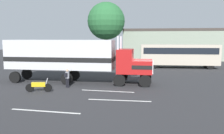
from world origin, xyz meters
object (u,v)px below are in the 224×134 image
object	(u,v)px
person_bystander	(67,77)
motorcycle	(39,86)
tree_left	(106,21)
semi_truck	(71,57)
parked_bus	(179,54)
parked_car	(67,61)

from	to	relation	value
person_bystander	motorcycle	distance (m)	2.62
person_bystander	tree_left	world-z (taller)	tree_left
semi_truck	person_bystander	world-z (taller)	semi_truck
parked_bus	person_bystander	bearing A→B (deg)	-121.37
parked_car	tree_left	bearing A→B (deg)	71.80
semi_truck	motorcycle	size ratio (longest dim) A/B	6.95
person_bystander	parked_bus	bearing A→B (deg)	58.63
semi_truck	person_bystander	distance (m)	2.88
person_bystander	parked_car	xyz separation A→B (m)	(-6.58, 14.33, -0.09)
parked_bus	tree_left	size ratio (longest dim) A/B	1.01
tree_left	parked_bus	bearing A→B (deg)	-31.77
motorcycle	parked_car	bearing A→B (deg)	107.13
semi_truck	tree_left	distance (m)	23.06
parked_bus	parked_car	world-z (taller)	parked_bus
semi_truck	motorcycle	xyz separation A→B (m)	(-0.94, -4.40, -2.04)
semi_truck	parked_bus	world-z (taller)	semi_truck
semi_truck	person_bystander	xyz separation A→B (m)	(0.58, -2.30, -1.63)
person_bystander	tree_left	xyz separation A→B (m)	(-3.19, 24.65, 6.66)
parked_bus	motorcycle	world-z (taller)	parked_bus
person_bystander	tree_left	size ratio (longest dim) A/B	0.15
motorcycle	tree_left	bearing A→B (deg)	93.57
semi_truck	tree_left	world-z (taller)	tree_left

